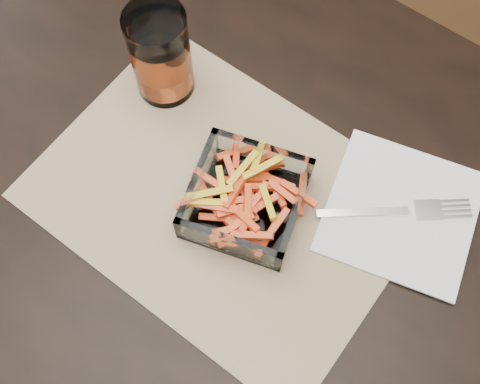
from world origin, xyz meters
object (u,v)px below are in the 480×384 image
at_px(glass_bowl, 246,200).
at_px(dining_table, 159,215).
at_px(tumbler, 161,57).
at_px(fork, 400,211).

bearing_deg(glass_bowl, dining_table, -154.30).
bearing_deg(glass_bowl, tumbler, 157.32).
bearing_deg(fork, glass_bowl, -94.60).
xyz_separation_m(tumbler, fork, (0.35, 0.03, -0.06)).
height_order(glass_bowl, fork, glass_bowl).
relative_size(glass_bowl, tumbler, 1.22).
xyz_separation_m(dining_table, fork, (0.27, 0.16, 0.10)).
relative_size(tumbler, fork, 0.85).
distance_m(glass_bowl, fork, 0.19).
xyz_separation_m(dining_table, tumbler, (-0.08, 0.13, 0.15)).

